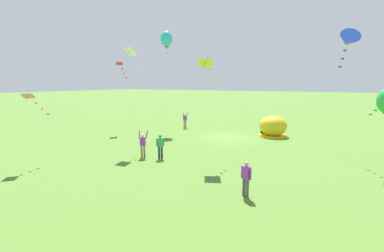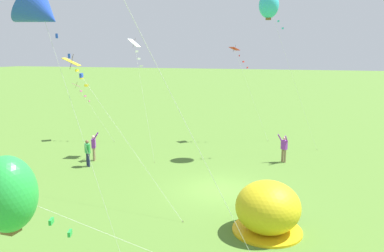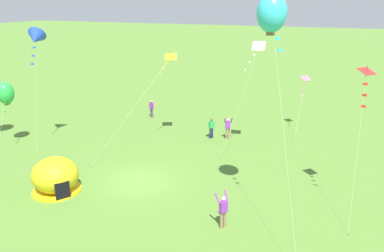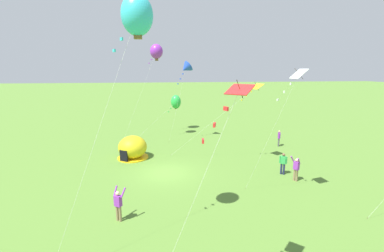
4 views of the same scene
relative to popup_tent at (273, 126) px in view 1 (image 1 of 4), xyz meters
name	(u,v)px [view 1 (image 1 of 4)]	position (x,y,z in m)	size (l,w,h in m)	color
ground_plane	(226,137)	(3.93, 2.94, -1.00)	(300.00, 300.00, 0.00)	#517A2D
popup_tent	(273,126)	(0.00, 0.00, 0.00)	(2.81, 2.81, 2.10)	gold
person_watching_sky	(185,120)	(10.23, 0.15, 0.00)	(0.67, 0.72, 1.89)	#8C7251
person_center_field	(160,145)	(5.45, 11.91, -0.03)	(0.42, 0.49, 1.72)	#1E2347
person_far_back	(246,177)	(-1.75, 15.11, -0.03)	(0.55, 0.36, 1.72)	#4C4C51
person_arms_raised	(143,144)	(6.73, 12.27, 0.00)	(0.72, 0.63, 1.89)	#8C7251
kite_white	(133,56)	(9.18, 10.21, 6.46)	(2.28, 2.51, 8.09)	silver
kite_cyan	(166,39)	(11.69, 1.65, 9.19)	(3.14, 4.32, 11.03)	silver
kite_blue	(348,40)	(-5.66, 5.59, 7.18)	(1.68, 2.93, 8.96)	silver
kite_yellow	(208,67)	(2.45, 10.38, 5.41)	(3.40, 7.66, 7.05)	silver
kite_red	(121,67)	(15.90, 4.51, 6.04)	(0.96, 3.43, 7.72)	silver
kite_pink	(33,101)	(11.94, 16.75, 3.20)	(0.89, 3.83, 4.79)	silver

